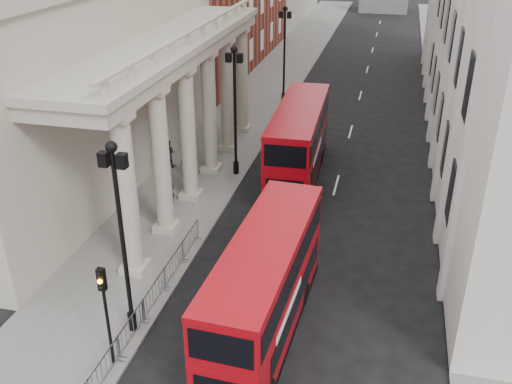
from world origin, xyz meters
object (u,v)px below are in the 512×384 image
at_px(lamp_post_mid, 235,103).
at_px(bus_near, 265,286).
at_px(bus_far, 299,142).
at_px(traffic_light, 104,299).
at_px(pedestrian_c, 186,164).
at_px(lamp_post_south, 121,228).
at_px(pedestrian_a, 170,191).
at_px(pedestrian_b, 168,153).
at_px(lamp_post_north, 284,48).

height_order(lamp_post_mid, bus_near, lamp_post_mid).
bearing_deg(bus_far, traffic_light, -103.72).
bearing_deg(traffic_light, pedestrian_c, 100.55).
bearing_deg(lamp_post_south, pedestrian_a, 103.36).
distance_m(bus_far, pedestrian_a, 8.79).
height_order(lamp_post_south, pedestrian_b, lamp_post_south).
relative_size(lamp_post_mid, lamp_post_north, 1.00).
relative_size(lamp_post_mid, pedestrian_b, 4.43).
bearing_deg(lamp_post_mid, bus_far, 7.58).
bearing_deg(pedestrian_b, pedestrian_a, 106.84).
relative_size(lamp_post_mid, bus_near, 0.80).
xyz_separation_m(lamp_post_south, pedestrian_c, (-3.03, 14.78, -3.96)).
bearing_deg(bus_near, traffic_light, -145.44).
height_order(lamp_post_north, traffic_light, lamp_post_north).
xyz_separation_m(pedestrian_a, pedestrian_c, (-0.43, 3.84, 0.02)).
relative_size(traffic_light, pedestrian_c, 2.57).
relative_size(lamp_post_north, bus_near, 0.80).
bearing_deg(bus_near, pedestrian_c, 124.36).
bearing_deg(lamp_post_north, traffic_light, -89.83).
bearing_deg(pedestrian_b, bus_near, 118.26).
relative_size(traffic_light, bus_near, 0.41).
xyz_separation_m(bus_near, bus_far, (-1.32, 15.32, 0.17)).
relative_size(pedestrian_a, pedestrian_b, 0.87).
distance_m(bus_near, pedestrian_a, 12.62).
bearing_deg(bus_near, pedestrian_b, 126.93).
distance_m(lamp_post_mid, pedestrian_a, 6.94).
height_order(lamp_post_south, pedestrian_a, lamp_post_south).
bearing_deg(pedestrian_b, lamp_post_north, -112.30).
distance_m(lamp_post_south, bus_far, 17.18).
xyz_separation_m(bus_near, pedestrian_a, (-7.91, 9.73, -1.39)).
height_order(lamp_post_mid, pedestrian_c, lamp_post_mid).
distance_m(lamp_post_south, pedestrian_a, 11.92).
bearing_deg(pedestrian_c, lamp_post_south, -56.34).
bearing_deg(pedestrian_c, lamp_post_north, 102.11).
bearing_deg(traffic_light, lamp_post_south, 92.84).
distance_m(lamp_post_south, traffic_light, 2.71).
height_order(lamp_post_south, bus_near, lamp_post_south).
height_order(lamp_post_south, traffic_light, lamp_post_south).
bearing_deg(bus_near, lamp_post_north, 102.56).
relative_size(bus_near, bus_far, 0.93).
height_order(traffic_light, bus_near, bus_near).
relative_size(lamp_post_north, traffic_light, 1.93).
bearing_deg(pedestrian_c, pedestrian_b, 166.29).
height_order(bus_near, pedestrian_c, bus_near).
height_order(bus_near, bus_far, bus_far).
relative_size(lamp_post_south, lamp_post_north, 1.00).
bearing_deg(pedestrian_a, pedestrian_b, 116.47).
distance_m(bus_near, bus_far, 15.38).
bearing_deg(lamp_post_north, pedestrian_b, -106.40).
height_order(bus_near, pedestrian_b, bus_near).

